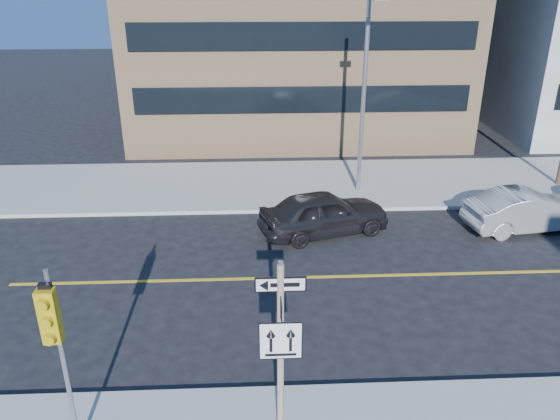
{
  "coord_description": "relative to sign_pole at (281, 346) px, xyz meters",
  "views": [
    {
      "loc": [
        -0.4,
        -10.74,
        8.8
      ],
      "look_at": [
        0.3,
        4.0,
        2.33
      ],
      "focal_mm": 35.0,
      "sensor_mm": 36.0,
      "label": 1
    }
  ],
  "objects": [
    {
      "name": "traffic_signal",
      "position": [
        -4.0,
        -0.15,
        0.59
      ],
      "size": [
        0.32,
        0.45,
        4.0
      ],
      "color": "gray",
      "rests_on": "near_sidewalk"
    },
    {
      "name": "streetlight_a",
      "position": [
        4.0,
        13.27,
        2.32
      ],
      "size": [
        0.55,
        2.25,
        8.0
      ],
      "color": "gray",
      "rests_on": "far_sidewalk"
    },
    {
      "name": "parked_car_b",
      "position": [
        9.55,
        9.63,
        -1.69
      ],
      "size": [
        2.21,
        4.73,
        1.5
      ],
      "primitive_type": "imported",
      "rotation": [
        0.0,
        0.0,
        1.71
      ],
      "color": "gray",
      "rests_on": "ground"
    },
    {
      "name": "sign_pole",
      "position": [
        0.0,
        0.0,
        0.0
      ],
      "size": [
        0.92,
        0.92,
        4.06
      ],
      "color": "beige",
      "rests_on": "near_sidewalk"
    },
    {
      "name": "ground",
      "position": [
        0.0,
        2.51,
        -2.44
      ],
      "size": [
        120.0,
        120.0,
        0.0
      ],
      "primitive_type": "plane",
      "color": "black",
      "rests_on": "ground"
    },
    {
      "name": "parked_car_a",
      "position": [
        2.04,
        9.66,
        -1.64
      ],
      "size": [
        3.19,
        5.04,
        1.6
      ],
      "primitive_type": "imported",
      "rotation": [
        0.0,
        0.0,
        1.87
      ],
      "color": "black",
      "rests_on": "ground"
    }
  ]
}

